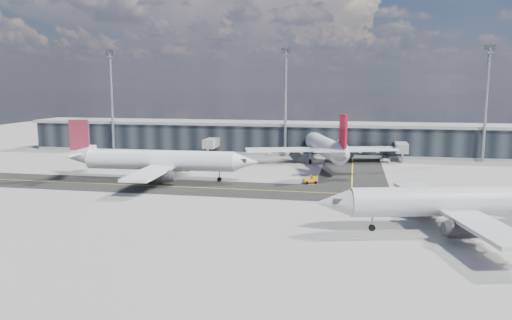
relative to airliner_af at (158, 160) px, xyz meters
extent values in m
plane|color=gray|center=(20.99, -9.98, -4.01)|extent=(300.00, 300.00, 0.00)
cube|color=black|center=(20.99, -5.98, -4.00)|extent=(180.00, 14.00, 0.02)
cube|color=black|center=(38.99, 25.02, -4.00)|extent=(14.00, 50.00, 0.02)
cube|color=yellow|center=(20.99, -5.98, -3.98)|extent=(180.00, 0.25, 0.01)
cube|color=yellow|center=(38.99, 25.02, -3.98)|extent=(0.25, 50.00, 0.01)
cube|color=black|center=(20.99, 45.02, -0.01)|extent=(150.00, 12.00, 8.00)
cube|color=gray|center=(20.99, 45.02, 4.39)|extent=(152.00, 13.00, 0.80)
cube|color=gray|center=(20.99, 45.02, -3.61)|extent=(150.00, 12.20, 0.80)
cube|color=gray|center=(0.99, 37.02, -0.51)|extent=(3.00, 10.00, 2.40)
cylinder|color=gray|center=(0.99, 32.02, -2.81)|extent=(0.60, 0.60, 2.40)
cube|color=gray|center=(50.99, 37.02, -0.51)|extent=(3.00, 10.00, 2.40)
cylinder|color=gray|center=(50.99, 32.02, -2.81)|extent=(0.60, 0.60, 2.40)
cylinder|color=gray|center=(-29.01, 38.02, 9.99)|extent=(0.70, 0.70, 28.00)
cube|color=#2D2D30|center=(-29.01, 38.02, 24.19)|extent=(2.50, 0.50, 1.40)
cylinder|color=gray|center=(20.99, 38.02, 9.99)|extent=(0.70, 0.70, 28.00)
cube|color=#2D2D30|center=(20.99, 38.02, 24.19)|extent=(2.50, 0.50, 1.40)
cylinder|color=gray|center=(70.99, 38.02, 9.99)|extent=(0.70, 0.70, 28.00)
cube|color=#2D2D30|center=(70.99, 38.02, 24.19)|extent=(2.50, 0.50, 1.40)
cylinder|color=white|center=(0.62, 0.03, 0.07)|extent=(30.76, 5.54, 4.08)
cone|color=white|center=(17.93, 0.86, 0.07)|extent=(5.29, 4.32, 4.08)
cone|color=white|center=(-17.21, -0.83, 0.68)|extent=(6.31, 4.37, 4.08)
cube|color=white|center=(1.64, 0.08, -0.95)|extent=(6.76, 34.88, 0.51)
cylinder|color=#2D2D30|center=(2.36, 6.24, -2.07)|extent=(4.39, 2.55, 2.35)
cylinder|color=#2D2D30|center=(2.95, -5.98, -2.07)|extent=(4.39, 2.55, 2.35)
cube|color=#BBBEC0|center=(2.36, 6.24, -1.26)|extent=(2.06, 0.51, 0.82)
cube|color=#BBBEC0|center=(2.95, -5.98, -1.26)|extent=(2.06, 0.51, 0.82)
cube|color=maroon|center=(-16.70, -0.80, 4.97)|extent=(4.30, 0.66, 6.32)
cube|color=white|center=(-17.21, -0.83, 1.29)|extent=(3.44, 12.36, 0.36)
cube|color=#2D2D30|center=(17.43, 0.84, 0.48)|extent=(2.15, 2.34, 0.71)
cylinder|color=gray|center=(12.84, 0.62, -2.79)|extent=(0.26, 0.26, 2.04)
cylinder|color=black|center=(12.84, 0.62, -3.55)|extent=(0.93, 0.40, 0.92)
cylinder|color=black|center=(-0.55, 3.04, -3.45)|extent=(1.14, 0.56, 1.12)
cylinder|color=black|center=(-0.25, -3.08, -3.45)|extent=(1.14, 0.56, 1.12)
cylinder|color=white|center=(31.65, 28.39, 0.44)|extent=(13.52, 33.31, 4.45)
cone|color=white|center=(26.41, 46.57, 0.44)|extent=(5.82, 6.58, 4.45)
cone|color=white|center=(37.04, 9.68, 1.11)|extent=(6.13, 7.65, 4.45)
cube|color=white|center=(31.34, 29.46, -0.67)|extent=(37.89, 15.82, 0.56)
cylinder|color=#2D2D30|center=(24.62, 28.68, -1.89)|extent=(3.75, 5.20, 2.56)
cylinder|color=#2D2D30|center=(37.45, 32.38, -1.89)|extent=(3.75, 5.20, 2.56)
cube|color=#BBBEC0|center=(24.62, 28.68, -1.00)|extent=(1.04, 2.26, 0.89)
cube|color=#BBBEC0|center=(37.45, 32.38, -1.00)|extent=(1.04, 2.26, 0.89)
cube|color=red|center=(36.89, 10.22, 5.78)|extent=(1.78, 4.63, 6.90)
cube|color=white|center=(37.04, 9.68, 1.78)|extent=(13.69, 6.69, 0.39)
cube|color=#2D2D30|center=(26.56, 46.03, 0.89)|extent=(2.97, 2.82, 0.78)
cylinder|color=gray|center=(27.95, 41.22, -2.67)|extent=(0.33, 0.33, 2.23)
cylinder|color=black|center=(27.95, 41.22, -3.51)|extent=(0.65, 1.07, 1.00)
cylinder|color=black|center=(28.75, 26.40, -3.40)|extent=(0.87, 1.33, 1.22)
cylinder|color=black|center=(35.16, 28.25, -3.40)|extent=(0.87, 1.33, 1.22)
cylinder|color=#BBBEC0|center=(53.18, -25.68, -0.09)|extent=(29.45, 10.96, 3.92)
cone|color=#BBBEC0|center=(37.03, -29.74, -0.09)|extent=(5.70, 4.99, 3.92)
cube|color=#BBBEC0|center=(52.23, -25.92, -1.07)|extent=(12.87, 33.49, 0.49)
cylinder|color=#2D2D30|center=(52.71, -31.86, -2.15)|extent=(4.54, 3.19, 2.25)
cylinder|color=#2D2D30|center=(49.84, -20.46, -2.15)|extent=(4.54, 3.19, 2.25)
cube|color=#BBBEC0|center=(52.71, -31.86, -1.36)|extent=(2.00, 0.86, 0.78)
cube|color=#BBBEC0|center=(49.84, -20.46, -1.36)|extent=(2.00, 0.86, 0.78)
cube|color=#2D2D30|center=(37.50, -29.62, 0.30)|extent=(2.43, 2.57, 0.69)
cylinder|color=gray|center=(41.78, -28.54, -2.83)|extent=(0.29, 0.29, 1.96)
cylinder|color=black|center=(41.78, -28.54, -3.57)|extent=(0.94, 0.55, 0.88)
cylinder|color=black|center=(54.84, -28.29, -3.47)|extent=(1.16, 0.74, 1.08)
cylinder|color=black|center=(53.41, -22.59, -3.47)|extent=(1.16, 0.74, 1.08)
cube|color=#FFAC0D|center=(30.94, 2.09, -3.34)|extent=(2.96, 2.17, 0.63)
cube|color=#FFAC0D|center=(31.69, 2.39, -2.75)|extent=(1.35, 1.45, 0.81)
cube|color=black|center=(31.69, 2.39, -2.44)|extent=(1.25, 1.37, 0.22)
cylinder|color=black|center=(31.55, 2.96, -3.70)|extent=(0.67, 0.44, 0.63)
cylinder|color=black|center=(31.99, 1.88, -3.70)|extent=(0.67, 0.44, 0.63)
cylinder|color=black|center=(29.89, 2.29, -3.70)|extent=(0.67, 0.44, 0.63)
cylinder|color=black|center=(30.33, 1.21, -3.70)|extent=(0.67, 0.44, 0.63)
imported|color=white|center=(47.09, 34.02, -3.30)|extent=(3.00, 5.37, 1.42)
camera|label=1|loc=(38.99, -94.48, 15.26)|focal=35.00mm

